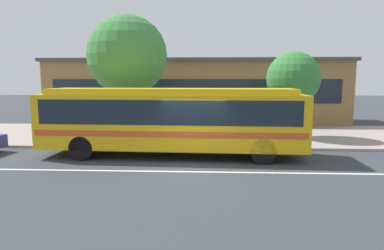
{
  "coord_description": "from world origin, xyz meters",
  "views": [
    {
      "loc": [
        0.56,
        -12.42,
        3.25
      ],
      "look_at": [
        -0.14,
        2.07,
        1.3
      ],
      "focal_mm": 31.43,
      "sensor_mm": 36.0,
      "label": 1
    }
  ],
  "objects_px": {
    "street_tree_mid_block": "(293,79)",
    "pedestrian_standing_by_tree": "(161,121)",
    "pedestrian_waiting_near_sign": "(150,123)",
    "transit_bus": "(172,117)",
    "pedestrian_walking_along_curb": "(108,121)",
    "bus_stop_sign": "(261,112)",
    "street_tree_near_stop": "(127,56)"
  },
  "relations": [
    {
      "from": "street_tree_mid_block",
      "to": "pedestrian_standing_by_tree",
      "type": "bearing_deg",
      "value": -171.36
    },
    {
      "from": "pedestrian_waiting_near_sign",
      "to": "street_tree_mid_block",
      "type": "relative_size",
      "value": 0.35
    },
    {
      "from": "transit_bus",
      "to": "pedestrian_standing_by_tree",
      "type": "relative_size",
      "value": 6.61
    },
    {
      "from": "pedestrian_walking_along_curb",
      "to": "bus_stop_sign",
      "type": "distance_m",
      "value": 8.01
    },
    {
      "from": "pedestrian_waiting_near_sign",
      "to": "street_tree_near_stop",
      "type": "distance_m",
      "value": 3.98
    },
    {
      "from": "street_tree_near_stop",
      "to": "street_tree_mid_block",
      "type": "xyz_separation_m",
      "value": [
        8.92,
        0.39,
        -1.23
      ]
    },
    {
      "from": "pedestrian_waiting_near_sign",
      "to": "street_tree_mid_block",
      "type": "distance_m",
      "value": 8.04
    },
    {
      "from": "transit_bus",
      "to": "street_tree_near_stop",
      "type": "bearing_deg",
      "value": 124.75
    },
    {
      "from": "pedestrian_waiting_near_sign",
      "to": "pedestrian_standing_by_tree",
      "type": "height_order",
      "value": "pedestrian_standing_by_tree"
    },
    {
      "from": "pedestrian_walking_along_curb",
      "to": "pedestrian_waiting_near_sign",
      "type": "bearing_deg",
      "value": -17.31
    },
    {
      "from": "street_tree_mid_block",
      "to": "pedestrian_waiting_near_sign",
      "type": "bearing_deg",
      "value": -167.04
    },
    {
      "from": "pedestrian_waiting_near_sign",
      "to": "bus_stop_sign",
      "type": "xyz_separation_m",
      "value": [
        5.46,
        -0.77,
        0.68
      ]
    },
    {
      "from": "bus_stop_sign",
      "to": "street_tree_near_stop",
      "type": "relative_size",
      "value": 0.39
    },
    {
      "from": "pedestrian_waiting_near_sign",
      "to": "street_tree_mid_block",
      "type": "xyz_separation_m",
      "value": [
        7.53,
        1.73,
        2.25
      ]
    },
    {
      "from": "transit_bus",
      "to": "pedestrian_standing_by_tree",
      "type": "distance_m",
      "value": 3.53
    },
    {
      "from": "pedestrian_waiting_near_sign",
      "to": "pedestrian_walking_along_curb",
      "type": "distance_m",
      "value": 2.49
    },
    {
      "from": "pedestrian_standing_by_tree",
      "to": "street_tree_mid_block",
      "type": "xyz_separation_m",
      "value": [
        7.07,
        1.07,
        2.2
      ]
    },
    {
      "from": "pedestrian_walking_along_curb",
      "to": "bus_stop_sign",
      "type": "xyz_separation_m",
      "value": [
        7.84,
        -1.51,
        0.65
      ]
    },
    {
      "from": "pedestrian_waiting_near_sign",
      "to": "street_tree_mid_block",
      "type": "height_order",
      "value": "street_tree_mid_block"
    },
    {
      "from": "transit_bus",
      "to": "street_tree_near_stop",
      "type": "height_order",
      "value": "street_tree_near_stop"
    },
    {
      "from": "pedestrian_walking_along_curb",
      "to": "pedestrian_standing_by_tree",
      "type": "relative_size",
      "value": 1.0
    },
    {
      "from": "pedestrian_walking_along_curb",
      "to": "street_tree_near_stop",
      "type": "distance_m",
      "value": 3.63
    },
    {
      "from": "transit_bus",
      "to": "pedestrian_waiting_near_sign",
      "type": "relative_size",
      "value": 6.88
    },
    {
      "from": "pedestrian_walking_along_curb",
      "to": "transit_bus",
      "type": "bearing_deg",
      "value": -42.24
    },
    {
      "from": "pedestrian_waiting_near_sign",
      "to": "pedestrian_walking_along_curb",
      "type": "relative_size",
      "value": 0.96
    },
    {
      "from": "transit_bus",
      "to": "pedestrian_walking_along_curb",
      "type": "relative_size",
      "value": 6.62
    },
    {
      "from": "pedestrian_waiting_near_sign",
      "to": "street_tree_near_stop",
      "type": "xyz_separation_m",
      "value": [
        -1.39,
        1.34,
        3.48
      ]
    },
    {
      "from": "pedestrian_walking_along_curb",
      "to": "street_tree_mid_block",
      "type": "bearing_deg",
      "value": 5.71
    },
    {
      "from": "transit_bus",
      "to": "bus_stop_sign",
      "type": "bearing_deg",
      "value": 25.47
    },
    {
      "from": "bus_stop_sign",
      "to": "street_tree_mid_block",
      "type": "distance_m",
      "value": 3.6
    },
    {
      "from": "pedestrian_standing_by_tree",
      "to": "bus_stop_sign",
      "type": "height_order",
      "value": "bus_stop_sign"
    },
    {
      "from": "street_tree_mid_block",
      "to": "transit_bus",
      "type": "bearing_deg",
      "value": -144.11
    }
  ]
}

